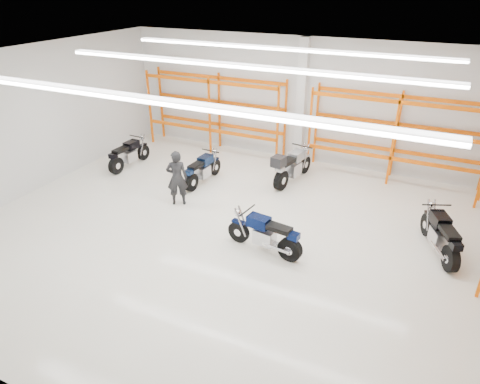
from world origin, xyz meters
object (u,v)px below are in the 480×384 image
at_px(motorcycle_back_c, 290,167).
at_px(motorcycle_back_a, 128,155).
at_px(motorcycle_main, 267,235).
at_px(standing_man, 177,178).
at_px(structural_column, 301,102).
at_px(motorcycle_back_b, 202,171).
at_px(motorcycle_back_d, 441,237).

bearing_deg(motorcycle_back_c, motorcycle_back_a, -167.69).
bearing_deg(motorcycle_back_a, motorcycle_main, -23.25).
bearing_deg(motorcycle_back_a, standing_man, -26.71).
xyz_separation_m(motorcycle_back_a, standing_man, (3.20, -1.61, 0.39)).
distance_m(motorcycle_back_a, motorcycle_back_c, 5.95).
bearing_deg(motorcycle_back_c, standing_man, -132.24).
distance_m(motorcycle_back_c, structural_column, 2.70).
xyz_separation_m(motorcycle_main, motorcycle_back_b, (-3.52, 2.82, -0.02)).
height_order(motorcycle_main, standing_man, standing_man).
relative_size(motorcycle_back_a, motorcycle_back_b, 1.02).
height_order(motorcycle_back_b, motorcycle_back_c, motorcycle_back_c).
distance_m(motorcycle_back_a, structural_column, 6.59).
height_order(motorcycle_back_d, standing_man, standing_man).
bearing_deg(motorcycle_main, motorcycle_back_d, 24.29).
distance_m(motorcycle_back_a, standing_man, 3.60).
bearing_deg(motorcycle_back_a, motorcycle_back_b, -0.71).
relative_size(motorcycle_back_a, motorcycle_back_c, 0.87).
height_order(motorcycle_back_a, motorcycle_back_c, motorcycle_back_c).
bearing_deg(motorcycle_back_b, motorcycle_main, -38.66).
height_order(motorcycle_back_a, motorcycle_back_d, motorcycle_back_d).
relative_size(motorcycle_back_c, standing_man, 1.38).
bearing_deg(structural_column, motorcycle_back_b, -123.74).
distance_m(motorcycle_main, structural_column, 6.58).
relative_size(motorcycle_back_c, motorcycle_back_d, 1.15).
relative_size(motorcycle_back_a, standing_man, 1.21).
relative_size(motorcycle_back_b, structural_column, 0.46).
bearing_deg(motorcycle_main, motorcycle_back_a, 156.75).
relative_size(motorcycle_back_b, motorcycle_back_c, 0.85).
bearing_deg(structural_column, motorcycle_main, -78.57).
xyz_separation_m(motorcycle_back_a, motorcycle_back_d, (10.60, -1.07, 0.03)).
bearing_deg(motorcycle_main, structural_column, 101.43).
bearing_deg(standing_man, motorcycle_back_a, -55.23).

